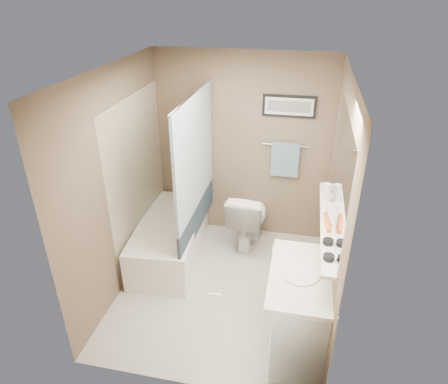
% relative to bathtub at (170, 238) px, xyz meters
% --- Properties ---
extents(ground, '(2.50, 2.50, 0.00)m').
position_rel_bathtub_xyz_m(ground, '(0.75, -0.47, -0.25)').
color(ground, beige).
rests_on(ground, ground).
extents(ceiling, '(2.20, 2.50, 0.04)m').
position_rel_bathtub_xyz_m(ceiling, '(0.75, -0.47, 2.13)').
color(ceiling, white).
rests_on(ceiling, wall_back).
extents(wall_back, '(2.20, 0.04, 2.40)m').
position_rel_bathtub_xyz_m(wall_back, '(0.75, 0.76, 0.95)').
color(wall_back, brown).
rests_on(wall_back, ground).
extents(wall_front, '(2.20, 0.04, 2.40)m').
position_rel_bathtub_xyz_m(wall_front, '(0.75, -1.70, 0.95)').
color(wall_front, brown).
rests_on(wall_front, ground).
extents(wall_left, '(0.04, 2.50, 2.40)m').
position_rel_bathtub_xyz_m(wall_left, '(-0.33, -0.47, 0.95)').
color(wall_left, brown).
rests_on(wall_left, ground).
extents(wall_right, '(0.04, 2.50, 2.40)m').
position_rel_bathtub_xyz_m(wall_right, '(1.83, -0.47, 0.95)').
color(wall_right, brown).
rests_on(wall_right, ground).
extents(tile_surround, '(0.02, 1.55, 2.00)m').
position_rel_bathtub_xyz_m(tile_surround, '(-0.34, 0.03, 0.75)').
color(tile_surround, beige).
rests_on(tile_surround, wall_left).
extents(curtain_rod, '(0.02, 1.55, 0.02)m').
position_rel_bathtub_xyz_m(curtain_rod, '(0.35, 0.03, 1.80)').
color(curtain_rod, silver).
rests_on(curtain_rod, wall_left).
extents(curtain_upper, '(0.03, 1.45, 1.28)m').
position_rel_bathtub_xyz_m(curtain_upper, '(0.35, 0.03, 1.15)').
color(curtain_upper, silver).
rests_on(curtain_upper, curtain_rod).
extents(curtain_lower, '(0.03, 1.45, 0.36)m').
position_rel_bathtub_xyz_m(curtain_lower, '(0.35, 0.03, 0.33)').
color(curtain_lower, '#283C4B').
rests_on(curtain_lower, curtain_rod).
extents(mirror, '(0.02, 1.60, 1.00)m').
position_rel_bathtub_xyz_m(mirror, '(1.84, -0.62, 1.37)').
color(mirror, silver).
rests_on(mirror, wall_right).
extents(shelf, '(0.12, 1.60, 0.03)m').
position_rel_bathtub_xyz_m(shelf, '(1.79, -0.62, 0.85)').
color(shelf, silver).
rests_on(shelf, wall_right).
extents(towel_bar, '(0.60, 0.02, 0.02)m').
position_rel_bathtub_xyz_m(towel_bar, '(1.30, 0.75, 1.05)').
color(towel_bar, silver).
rests_on(towel_bar, wall_back).
extents(towel, '(0.34, 0.05, 0.44)m').
position_rel_bathtub_xyz_m(towel, '(1.30, 0.73, 0.87)').
color(towel, '#8DBACE').
rests_on(towel, towel_bar).
extents(art_frame, '(0.62, 0.02, 0.26)m').
position_rel_bathtub_xyz_m(art_frame, '(1.30, 0.76, 1.53)').
color(art_frame, black).
rests_on(art_frame, wall_back).
extents(art_mat, '(0.56, 0.00, 0.20)m').
position_rel_bathtub_xyz_m(art_mat, '(1.30, 0.75, 1.53)').
color(art_mat, white).
rests_on(art_mat, art_frame).
extents(art_image, '(0.50, 0.00, 0.13)m').
position_rel_bathtub_xyz_m(art_image, '(1.30, 0.75, 1.53)').
color(art_image, '#595959').
rests_on(art_image, art_mat).
extents(door, '(0.80, 0.02, 2.00)m').
position_rel_bathtub_xyz_m(door, '(1.30, -1.71, 0.75)').
color(door, silver).
rests_on(door, wall_front).
extents(door_handle, '(0.10, 0.02, 0.02)m').
position_rel_bathtub_xyz_m(door_handle, '(0.97, -1.66, 0.75)').
color(door_handle, silver).
rests_on(door_handle, door).
extents(bathtub, '(0.82, 1.55, 0.50)m').
position_rel_bathtub_xyz_m(bathtub, '(0.00, 0.00, 0.00)').
color(bathtub, white).
rests_on(bathtub, ground).
extents(tub_rim, '(0.56, 1.36, 0.02)m').
position_rel_bathtub_xyz_m(tub_rim, '(0.00, 0.00, 0.25)').
color(tub_rim, white).
rests_on(tub_rim, bathtub).
extents(toilet, '(0.51, 0.81, 0.79)m').
position_rel_bathtub_xyz_m(toilet, '(0.92, 0.45, 0.14)').
color(toilet, white).
rests_on(toilet, ground).
extents(vanity, '(0.59, 0.95, 0.80)m').
position_rel_bathtub_xyz_m(vanity, '(1.60, -1.09, 0.15)').
color(vanity, white).
rests_on(vanity, ground).
extents(countertop, '(0.54, 0.96, 0.04)m').
position_rel_bathtub_xyz_m(countertop, '(1.59, -1.09, 0.57)').
color(countertop, white).
rests_on(countertop, vanity).
extents(sink_basin, '(0.34, 0.34, 0.01)m').
position_rel_bathtub_xyz_m(sink_basin, '(1.58, -1.09, 0.60)').
color(sink_basin, white).
rests_on(sink_basin, countertop).
extents(faucet_spout, '(0.02, 0.02, 0.10)m').
position_rel_bathtub_xyz_m(faucet_spout, '(1.78, -1.09, 0.64)').
color(faucet_spout, silver).
rests_on(faucet_spout, countertop).
extents(faucet_knob, '(0.05, 0.05, 0.05)m').
position_rel_bathtub_xyz_m(faucet_knob, '(1.78, -0.99, 0.62)').
color(faucet_knob, silver).
rests_on(faucet_knob, countertop).
extents(candle_bowl_near, '(0.09, 0.09, 0.04)m').
position_rel_bathtub_xyz_m(candle_bowl_near, '(1.79, -1.20, 0.89)').
color(candle_bowl_near, black).
rests_on(candle_bowl_near, shelf).
extents(candle_bowl_far, '(0.09, 0.09, 0.04)m').
position_rel_bathtub_xyz_m(candle_bowl_far, '(1.79, -0.98, 0.89)').
color(candle_bowl_far, black).
rests_on(candle_bowl_far, shelf).
extents(hair_brush_front, '(0.06, 0.22, 0.04)m').
position_rel_bathtub_xyz_m(hair_brush_front, '(1.79, -0.71, 0.89)').
color(hair_brush_front, '#D1631D').
rests_on(hair_brush_front, shelf).
extents(hair_brush_back, '(0.07, 0.22, 0.04)m').
position_rel_bathtub_xyz_m(hair_brush_back, '(1.79, -0.63, 0.89)').
color(hair_brush_back, '#C0431B').
rests_on(hair_brush_back, shelf).
extents(pink_comb, '(0.03, 0.16, 0.01)m').
position_rel_bathtub_xyz_m(pink_comb, '(1.79, -0.41, 0.87)').
color(pink_comb, pink).
rests_on(pink_comb, shelf).
extents(glass_jar, '(0.08, 0.08, 0.10)m').
position_rel_bathtub_xyz_m(glass_jar, '(1.79, -0.04, 0.92)').
color(glass_jar, white).
rests_on(glass_jar, shelf).
extents(soap_bottle, '(0.07, 0.07, 0.14)m').
position_rel_bathtub_xyz_m(soap_bottle, '(1.79, -0.21, 0.94)').
color(soap_bottle, '#999999').
rests_on(soap_bottle, shelf).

